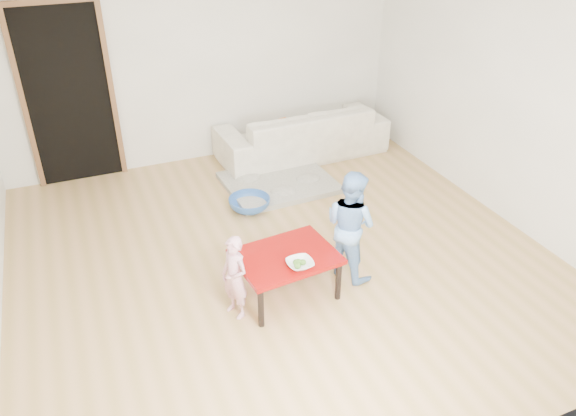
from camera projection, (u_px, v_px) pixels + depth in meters
floor at (280, 256)px, 5.49m from camera, size 5.00×5.00×0.01m
back_wall at (202, 58)px, 6.81m from camera, size 5.00×0.02×2.60m
right_wall at (509, 95)px, 5.66m from camera, size 0.02×5.00×2.60m
doorway at (69, 97)px, 6.41m from camera, size 1.02×0.08×2.11m
sofa at (302, 132)px, 7.33m from camera, size 2.22×0.93×0.64m
cushion at (280, 130)px, 6.97m from camera, size 0.53×0.49×0.12m
red_table at (286, 275)px, 4.88m from camera, size 0.90×0.71×0.42m
bowl at (300, 264)px, 4.61m from camera, size 0.22×0.22×0.05m
broccoli at (300, 264)px, 4.61m from camera, size 0.12×0.12×0.06m
child_pink at (235, 278)px, 4.57m from camera, size 0.27×0.32×0.75m
child_blue at (350, 225)px, 5.00m from camera, size 0.56×0.62×1.05m
basin at (249, 204)px, 6.21m from camera, size 0.46×0.46×0.14m
blanket at (279, 183)px, 6.74m from camera, size 1.28×1.08×0.06m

